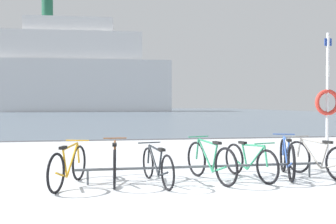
{
  "coord_description": "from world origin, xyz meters",
  "views": [
    {
      "loc": [
        -1.53,
        -5.13,
        1.49
      ],
      "look_at": [
        -0.03,
        4.44,
        1.28
      ],
      "focal_mm": 38.64,
      "sensor_mm": 36.0,
      "label": 1
    }
  ],
  "objects": [
    {
      "name": "bicycle_3",
      "position": [
        0.35,
        1.63,
        0.38
      ],
      "size": [
        0.63,
        1.72,
        0.84
      ],
      "color": "black",
      "rests_on": "ground"
    },
    {
      "name": "bicycle_2",
      "position": [
        -0.69,
        1.53,
        0.34
      ],
      "size": [
        0.53,
        1.68,
        0.74
      ],
      "color": "black",
      "rests_on": "ground"
    },
    {
      "name": "ferry_ship",
      "position": [
        -8.93,
        71.39,
        7.76
      ],
      "size": [
        38.41,
        13.65,
        23.08
      ],
      "color": "silver",
      "rests_on": "ground"
    },
    {
      "name": "bicycle_1",
      "position": [
        -1.47,
        1.72,
        0.37
      ],
      "size": [
        0.46,
        1.66,
        0.83
      ],
      "color": "black",
      "rests_on": "ground"
    },
    {
      "name": "ground",
      "position": [
        0.0,
        53.9,
        -0.04
      ],
      "size": [
        80.0,
        132.0,
        0.08
      ],
      "color": "silver"
    },
    {
      "name": "bicycle_5",
      "position": [
        2.03,
        1.81,
        0.38
      ],
      "size": [
        0.69,
        1.75,
        0.85
      ],
      "color": "black",
      "rests_on": "ground"
    },
    {
      "name": "bicycle_6",
      "position": [
        2.62,
        1.65,
        0.37
      ],
      "size": [
        0.64,
        1.7,
        0.81
      ],
      "color": "black",
      "rests_on": "ground"
    },
    {
      "name": "bicycle_4",
      "position": [
        1.19,
        1.7,
        0.35
      ],
      "size": [
        0.58,
        1.7,
        0.77
      ],
      "color": "black",
      "rests_on": "ground"
    },
    {
      "name": "rescue_post",
      "position": [
        4.27,
        3.88,
        1.63
      ],
      "size": [
        0.71,
        0.11,
        3.42
      ],
      "color": "silver",
      "rests_on": "ground"
    },
    {
      "name": "bike_rack",
      "position": [
        0.25,
        1.67,
        0.27
      ],
      "size": [
        4.93,
        0.08,
        0.31
      ],
      "color": "#4C5156",
      "rests_on": "ground"
    },
    {
      "name": "bicycle_0",
      "position": [
        -2.3,
        1.6,
        0.36
      ],
      "size": [
        0.6,
        1.69,
        0.8
      ],
      "color": "black",
      "rests_on": "ground"
    }
  ]
}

